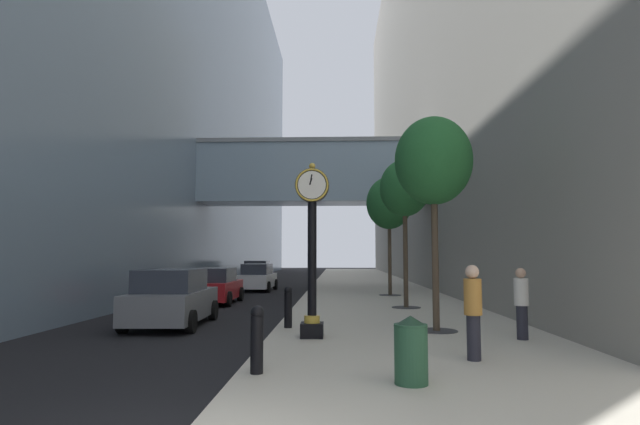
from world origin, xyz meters
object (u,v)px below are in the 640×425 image
object	(u,v)px
car_grey_mid	(172,299)
bollard_third	(288,306)
street_tree_mid_near	(405,189)
car_red_far	(215,286)
street_tree_near	(433,162)
trash_bin	(411,349)
street_clock	(312,241)
car_white_trailing	(258,278)
pedestrian_by_clock	(473,309)
car_silver_near	(258,272)
street_tree_mid_far	(389,204)
pedestrian_walking	(522,301)
bollard_nearest	(257,338)

from	to	relation	value
car_grey_mid	bollard_third	bearing A→B (deg)	-17.99
street_tree_mid_near	car_red_far	size ratio (longest dim) A/B	1.42
street_tree_near	trash_bin	world-z (taller)	street_tree_near
street_clock	car_white_trailing	world-z (taller)	street_clock
pedestrian_by_clock	car_silver_near	distance (m)	31.08
pedestrian_by_clock	street_tree_mid_far	bearing A→B (deg)	89.98
car_grey_mid	car_white_trailing	xyz separation A→B (m)	(0.19, 15.25, -0.04)
bollard_third	street_tree_mid_far	size ratio (longest dim) A/B	0.19
street_tree_mid_far	car_silver_near	size ratio (longest dim) A/B	1.45
street_tree_near	street_tree_mid_far	world-z (taller)	street_tree_mid_far
trash_bin	pedestrian_by_clock	bearing A→B (deg)	51.89
street_tree_mid_near	pedestrian_walking	xyz separation A→B (m)	(1.78, -7.35, -3.64)
car_red_far	car_white_trailing	xyz separation A→B (m)	(0.60, 8.13, 0.02)
bollard_third	street_tree_mid_far	bearing A→B (deg)	71.12
street_tree_near	street_clock	bearing A→B (deg)	-160.11
car_red_far	bollard_nearest	bearing A→B (deg)	-73.68
street_tree_mid_far	car_grey_mid	xyz separation A→B (m)	(-7.60, -10.42, -3.90)
bollard_nearest	car_grey_mid	size ratio (longest dim) A/B	0.26
street_clock	car_red_far	size ratio (longest dim) A/B	1.07
street_tree_mid_far	trash_bin	size ratio (longest dim) A/B	5.65
bollard_nearest	car_white_trailing	size ratio (longest dim) A/B	0.28
bollard_nearest	street_tree_near	bearing A→B (deg)	51.54
pedestrian_by_clock	car_white_trailing	xyz separation A→B (m)	(-7.39, 20.70, -0.32)
car_red_far	trash_bin	bearing A→B (deg)	-65.58
street_clock	street_tree_mid_near	world-z (taller)	street_tree_mid_near
street_tree_mid_near	trash_bin	xyz separation A→B (m)	(-1.45, -11.67, -3.99)
bollard_third	car_silver_near	distance (m)	25.99
street_tree_mid_far	pedestrian_by_clock	bearing A→B (deg)	-90.02
trash_bin	pedestrian_by_clock	xyz separation A→B (m)	(1.45, 1.85, 0.43)
bollard_nearest	street_tree_near	world-z (taller)	street_tree_near
street_tree_mid_near	pedestrian_by_clock	world-z (taller)	street_tree_mid_near
street_clock	street_tree_mid_far	distance (m)	13.82
pedestrian_by_clock	car_grey_mid	world-z (taller)	pedestrian_by_clock
bollard_third	street_tree_near	world-z (taller)	street_tree_near
bollard_nearest	bollard_third	world-z (taller)	same
street_tree_near	car_silver_near	world-z (taller)	street_tree_near
car_silver_near	car_grey_mid	world-z (taller)	car_grey_mid
car_silver_near	car_red_far	xyz separation A→B (m)	(0.83, -17.23, -0.05)
bollard_nearest	bollard_third	distance (m)	5.48
trash_bin	street_tree_near	bearing A→B (deg)	75.51
street_tree_mid_far	trash_bin	bearing A→B (deg)	-94.69
car_red_far	street_tree_near	bearing A→B (deg)	-47.68
pedestrian_by_clock	car_red_far	distance (m)	14.90
car_grey_mid	car_red_far	xyz separation A→B (m)	(-0.41, 7.12, -0.06)
pedestrian_walking	car_grey_mid	bearing A→B (deg)	162.43
car_silver_near	bollard_third	bearing A→B (deg)	-79.22
bollard_nearest	street_tree_near	size ratio (longest dim) A/B	0.20
bollard_nearest	car_white_trailing	distance (m)	22.18
street_tree_near	pedestrian_walking	size ratio (longest dim) A/B	3.40
street_clock	bollard_nearest	world-z (taller)	street_clock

